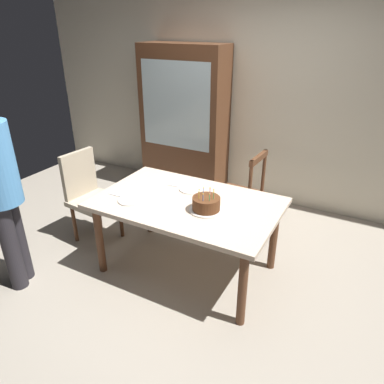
{
  "coord_description": "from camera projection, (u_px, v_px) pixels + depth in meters",
  "views": [
    {
      "loc": [
        1.34,
        -2.4,
        2.14
      ],
      "look_at": [
        0.05,
        0.0,
        0.82
      ],
      "focal_mm": 33.34,
      "sensor_mm": 36.0,
      "label": 1
    }
  ],
  "objects": [
    {
      "name": "ground",
      "position": [
        187.0,
        268.0,
        3.4
      ],
      "size": [
        6.4,
        6.4,
        0.0
      ],
      "primitive_type": "plane",
      "color": "#9E9384"
    },
    {
      "name": "back_wall",
      "position": [
        261.0,
        97.0,
        4.31
      ],
      "size": [
        6.4,
        0.1,
        2.6
      ],
      "primitive_type": "cube",
      "color": "beige",
      "rests_on": "ground"
    },
    {
      "name": "dining_table",
      "position": [
        187.0,
        210.0,
        3.13
      ],
      "size": [
        1.58,
        1.0,
        0.72
      ],
      "color": "beige",
      "rests_on": "ground"
    },
    {
      "name": "birthday_cake",
      "position": [
        206.0,
        204.0,
        2.91
      ],
      "size": [
        0.28,
        0.28,
        0.19
      ],
      "color": "silver",
      "rests_on": "dining_table"
    },
    {
      "name": "plate_near_celebrant",
      "position": [
        131.0,
        200.0,
        3.1
      ],
      "size": [
        0.22,
        0.22,
        0.01
      ],
      "primitive_type": "cylinder",
      "color": "white",
      "rests_on": "dining_table"
    },
    {
      "name": "plate_far_side",
      "position": [
        191.0,
        189.0,
        3.3
      ],
      "size": [
        0.22,
        0.22,
        0.01
      ],
      "primitive_type": "cylinder",
      "color": "white",
      "rests_on": "dining_table"
    },
    {
      "name": "fork_near_celebrant",
      "position": [
        118.0,
        196.0,
        3.18
      ],
      "size": [
        0.18,
        0.02,
        0.01
      ],
      "primitive_type": "cube",
      "rotation": [
        0.0,
        0.0,
        0.02
      ],
      "color": "silver",
      "rests_on": "dining_table"
    },
    {
      "name": "fork_far_side",
      "position": [
        176.0,
        186.0,
        3.36
      ],
      "size": [
        0.18,
        0.03,
        0.01
      ],
      "primitive_type": "cube",
      "rotation": [
        0.0,
        0.0,
        0.08
      ],
      "color": "silver",
      "rests_on": "dining_table"
    },
    {
      "name": "chair_spindle_back",
      "position": [
        240.0,
        196.0,
        3.77
      ],
      "size": [
        0.46,
        0.46,
        0.95
      ],
      "color": "#56331E",
      "rests_on": "ground"
    },
    {
      "name": "chair_upholstered",
      "position": [
        88.0,
        192.0,
        3.69
      ],
      "size": [
        0.48,
        0.48,
        0.95
      ],
      "color": "tan",
      "rests_on": "ground"
    },
    {
      "name": "person_celebrant",
      "position": [
        0.0,
        187.0,
        2.84
      ],
      "size": [
        0.32,
        0.32,
        1.65
      ],
      "color": "#262328",
      "rests_on": "ground"
    },
    {
      "name": "china_cabinet",
      "position": [
        184.0,
        122.0,
        4.61
      ],
      "size": [
        1.1,
        0.45,
        1.9
      ],
      "color": "#56331E",
      "rests_on": "ground"
    }
  ]
}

